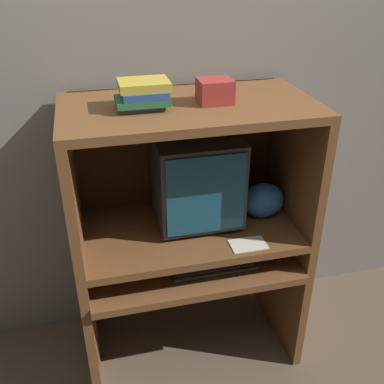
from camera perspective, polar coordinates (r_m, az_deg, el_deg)
name	(u,v)px	position (r m, az deg, el deg)	size (l,w,h in m)	color
ground_plane	(203,384)	(2.42, 1.38, -23.23)	(12.00, 12.00, 0.00)	brown
wall_back	(172,91)	(2.19, -2.57, 12.66)	(6.00, 0.06, 2.60)	gray
desk_base	(191,292)	(2.30, -0.11, -12.60)	(1.05, 0.59, 0.60)	brown
desk_monitor_shelf	(189,232)	(2.13, -0.38, -5.12)	(1.05, 0.57, 0.15)	brown
hutch_upper	(187,144)	(1.95, -0.66, 6.07)	(1.05, 0.57, 0.59)	brown
crt_monitor	(196,177)	(2.06, 0.46, 1.89)	(0.38, 0.38, 0.42)	#333338
keyboard	(213,266)	(2.10, 2.71, -9.32)	(0.40, 0.14, 0.03)	#2D2D30
mouse	(267,258)	(2.16, 9.55, -8.24)	(0.08, 0.05, 0.03)	#28282B
snack_bag	(263,200)	(2.17, 8.99, -1.05)	(0.20, 0.15, 0.17)	#336BB7
book_stack	(143,94)	(1.78, -6.24, 12.24)	(0.21, 0.16, 0.11)	#4C4C51
paper_card	(248,244)	(2.00, 7.14, -6.62)	(0.16, 0.10, 0.00)	beige
storage_box	(215,91)	(1.84, 2.92, 12.67)	(0.14, 0.12, 0.10)	maroon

